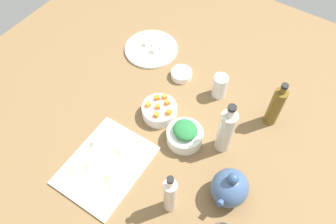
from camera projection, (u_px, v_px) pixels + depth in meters
tabletop at (168, 121)px, 133.00cm from camera, size 190.00×190.00×3.00cm
cutting_board at (106, 165)px, 119.64cm from camera, size 33.65×26.24×1.00cm
plate_tofu at (151, 49)px, 153.56cm from camera, size 24.78×24.78×1.20cm
bowl_greens at (185, 136)px, 123.96cm from camera, size 13.77×13.77×5.62cm
bowl_carrots at (160, 110)px, 131.18cm from camera, size 14.03×14.03×5.10cm
bowl_small_side at (181, 74)px, 143.38cm from camera, size 9.25×9.25×3.05cm
teapot at (230, 188)px, 108.56cm from camera, size 15.13×12.59×15.74cm
bottle_0 at (170, 195)px, 103.67cm from camera, size 4.45×4.45×22.71cm
bottle_1 at (226, 131)px, 116.06cm from camera, size 5.90×5.90×25.28cm
bottle_2 at (276, 106)px, 123.54cm from camera, size 5.06×5.06×22.25cm
drinking_glass_0 at (220, 86)px, 134.64cm from camera, size 6.02×6.02×10.67cm
carrot_cube_0 at (156, 115)px, 125.71cm from camera, size 2.09×2.09×1.80cm
carrot_cube_1 at (158, 106)px, 127.96cm from camera, size 2.53×2.53×1.80cm
carrot_cube_2 at (167, 103)px, 128.97cm from camera, size 2.35×2.35×1.80cm
carrot_cube_3 at (169, 112)px, 126.34cm from camera, size 1.87×1.87×1.80cm
carrot_cube_4 at (157, 98)px, 130.34cm from camera, size 2.51×2.51×1.80cm
carrot_cube_5 at (148, 105)px, 128.43cm from camera, size 2.24×2.24×1.80cm
carrot_cube_6 at (165, 97)px, 130.66cm from camera, size 2.40×2.40×1.80cm
chopped_greens_mound at (185, 130)px, 120.14cm from camera, size 12.24×12.56×3.67cm
tofu_cube_0 at (154, 50)px, 150.77cm from camera, size 2.25×2.25×2.20cm
tofu_cube_1 at (146, 43)px, 153.37cm from camera, size 2.83×2.83×2.20cm
tofu_cube_2 at (155, 44)px, 153.16cm from camera, size 2.97×2.97×2.20cm
tofu_cube_3 at (162, 47)px, 151.91cm from camera, size 3.03×3.03×2.20cm
tofu_cube_4 at (152, 39)px, 155.04cm from camera, size 3.05×3.05×2.20cm
dumpling_0 at (122, 151)px, 120.87cm from camera, size 5.57×6.21×2.72cm
dumpling_1 at (89, 164)px, 117.63cm from camera, size 7.29×7.35×2.96cm
dumpling_2 at (94, 145)px, 122.05cm from camera, size 4.84×4.48×3.15cm
dumpling_3 at (110, 179)px, 114.58cm from camera, size 5.82×5.92×2.90cm
dumpling_4 at (73, 167)px, 117.01cm from camera, size 5.76×5.57×3.02cm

